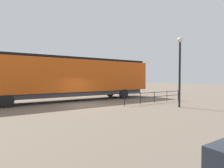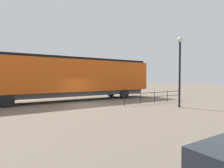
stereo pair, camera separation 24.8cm
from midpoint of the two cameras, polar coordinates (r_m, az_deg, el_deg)
The scene contains 4 objects.
ground_plane at distance 16.21m, azimuth -8.49°, elevation -6.50°, with size 120.00×120.00×0.00m, color #756656.
locomotive at distance 19.57m, azimuth -11.52°, elevation 2.16°, with size 3.17×18.19×4.44m.
lamp_post at distance 15.71m, azimuth 20.02°, elevation 6.91°, with size 0.45×0.45×5.64m.
platform_fence at distance 17.70m, azimuth 12.71°, elevation -3.54°, with size 0.05×7.14×1.08m.
Camera 1 is at (14.48, -6.86, 2.36)m, focal length 29.24 mm.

